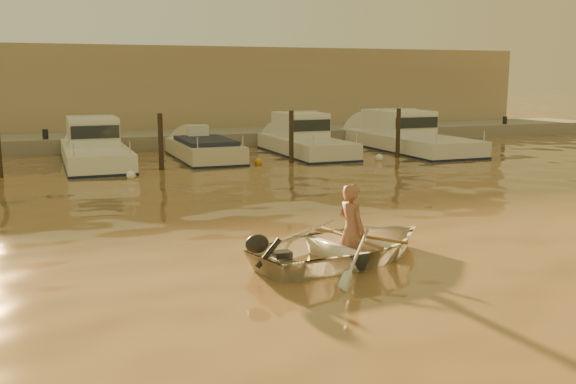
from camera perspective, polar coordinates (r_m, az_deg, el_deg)
name	(u,v)px	position (r m, az deg, el deg)	size (l,w,h in m)	color
ground_plane	(325,283)	(10.52, 3.32, -8.09)	(160.00, 160.00, 0.00)	brown
dinghy	(347,245)	(11.76, 5.27, -4.74)	(2.70, 3.78, 0.78)	silver
person	(351,230)	(11.76, 5.66, -3.35)	(0.62, 0.41, 1.70)	#8F5947
outboard_motor	(281,259)	(10.84, -0.64, -5.96)	(0.90, 0.40, 0.70)	black
oar_port	(357,235)	(11.89, 6.18, -3.85)	(0.06, 0.06, 2.10)	brown
oar_starboard	(349,237)	(11.76, 5.47, -4.00)	(0.06, 0.06, 2.10)	brown
moored_boat_2	(95,148)	(25.29, -16.80, 3.77)	(2.25, 7.55, 1.75)	white
moored_boat_3	(204,154)	(25.99, -7.46, 3.39)	(2.12, 6.10, 0.95)	beige
moored_boat_4	(306,140)	(27.31, 1.58, 4.65)	(2.26, 6.96, 1.75)	beige
moored_boat_5	(407,136)	(29.57, 10.54, 4.92)	(2.77, 9.10, 1.75)	silver
piling_2	(161,144)	(23.35, -11.24, 4.18)	(0.18, 0.18, 2.20)	#2D2319
piling_3	(291,139)	(24.69, 0.30, 4.70)	(0.18, 0.18, 2.20)	#2D2319
piling_4	(398,135)	(26.75, 9.75, 4.98)	(0.18, 0.18, 2.20)	#2D2319
fender_c	(131,175)	(21.64, -13.78, 1.47)	(0.30, 0.30, 0.30)	white
fender_d	(258,162)	(24.24, -2.65, 2.68)	(0.30, 0.30, 0.30)	#C58317
fender_e	(379,158)	(25.75, 8.12, 3.03)	(0.30, 0.30, 0.30)	white
quay	(137,144)	(31.02, -13.30, 4.18)	(52.00, 4.00, 1.00)	gray
waterfront_building	(121,93)	(36.33, -14.66, 8.54)	(46.00, 7.00, 4.80)	#9E8466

